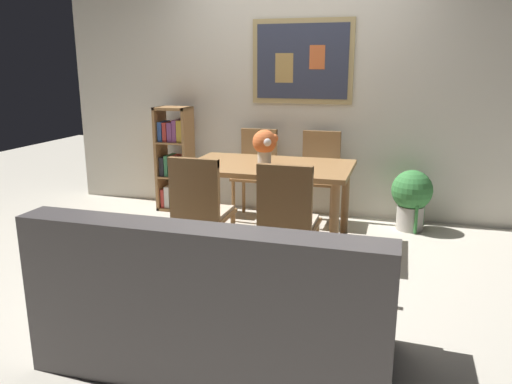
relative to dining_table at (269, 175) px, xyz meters
name	(u,v)px	position (x,y,z in m)	size (l,w,h in m)	color
ground_plane	(259,258)	(0.01, -0.36, -0.62)	(12.00, 12.00, 0.00)	beige
wall_back_with_painting	(298,89)	(0.01, 1.10, 0.68)	(5.20, 0.14, 2.60)	silver
dining_table	(269,175)	(0.00, 0.00, 0.00)	(1.41, 0.87, 0.72)	#9E7042
dining_chair_near_left	(200,205)	(-0.33, -0.76, -0.09)	(0.40, 0.41, 0.91)	#9E7042
dining_chair_far_right	(319,170)	(0.31, 0.78, -0.09)	(0.40, 0.41, 0.91)	#9E7042
dining_chair_near_right	(287,215)	(0.35, -0.82, -0.09)	(0.40, 0.41, 0.91)	#9E7042
dining_chair_far_left	(256,166)	(-0.34, 0.77, -0.09)	(0.40, 0.41, 0.91)	#9E7042
leather_couch	(217,308)	(0.21, -1.84, -0.31)	(1.80, 0.84, 0.84)	#514C4C
bookshelf	(174,160)	(-1.27, 0.78, -0.08)	(0.36, 0.28, 1.12)	#9E7042
potted_ivy	(412,196)	(1.21, 0.77, -0.29)	(0.39, 0.39, 0.59)	#B2ADA3
flower_vase	(265,144)	(-0.03, -0.05, 0.28)	(0.21, 0.21, 0.30)	beige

